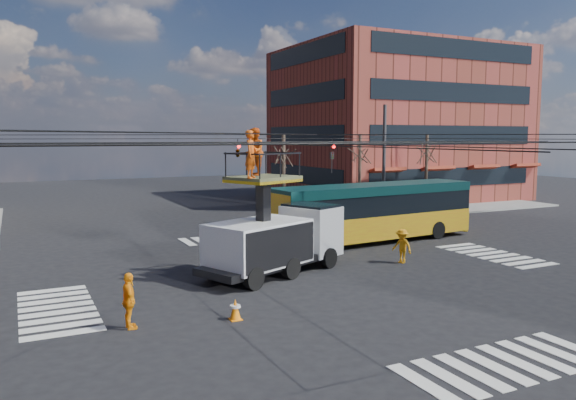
# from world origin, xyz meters

# --- Properties ---
(ground) EXTENTS (120.00, 120.00, 0.00)m
(ground) POSITION_xyz_m (0.00, 0.00, 0.00)
(ground) COLOR black
(ground) RESTS_ON ground
(sidewalk_ne) EXTENTS (18.00, 18.00, 0.12)m
(sidewalk_ne) POSITION_xyz_m (21.00, 21.00, 0.06)
(sidewalk_ne) COLOR slate
(sidewalk_ne) RESTS_ON ground
(crosswalks) EXTENTS (22.40, 22.40, 0.02)m
(crosswalks) POSITION_xyz_m (0.00, 0.00, 0.01)
(crosswalks) COLOR silver
(crosswalks) RESTS_ON ground
(building_ne) EXTENTS (20.06, 16.06, 14.00)m
(building_ne) POSITION_xyz_m (21.98, 23.98, 7.00)
(building_ne) COLOR maroon
(building_ne) RESTS_ON ground
(overhead_network) EXTENTS (24.24, 24.24, 8.00)m
(overhead_network) POSITION_xyz_m (-0.07, 0.40, 4.29)
(overhead_network) COLOR #2D2D30
(overhead_network) RESTS_ON ground
(tree_a) EXTENTS (2.00, 2.00, 6.00)m
(tree_a) POSITION_xyz_m (5.00, 13.50, 4.63)
(tree_a) COLOR #382B21
(tree_a) RESTS_ON ground
(tree_b) EXTENTS (2.00, 2.00, 6.00)m
(tree_b) POSITION_xyz_m (11.00, 13.50, 4.63)
(tree_b) COLOR #382B21
(tree_b) RESTS_ON ground
(tree_c) EXTENTS (2.00, 2.00, 6.00)m
(tree_c) POSITION_xyz_m (17.00, 13.50, 4.63)
(tree_c) COLOR #382B21
(tree_c) RESTS_ON ground
(utility_truck) EXTENTS (7.34, 4.88, 6.19)m
(utility_truck) POSITION_xyz_m (-1.17, 1.45, 2.04)
(utility_truck) COLOR black
(utility_truck) RESTS_ON ground
(city_bus) EXTENTS (12.59, 3.67, 3.20)m
(city_bus) POSITION_xyz_m (6.74, 5.58, 1.73)
(city_bus) COLOR yellow
(city_bus) RESTS_ON ground
(traffic_cone) EXTENTS (0.36, 0.36, 0.68)m
(traffic_cone) POSITION_xyz_m (-4.96, -3.64, 0.34)
(traffic_cone) COLOR orange
(traffic_cone) RESTS_ON ground
(worker_ground) EXTENTS (0.44, 1.02, 1.74)m
(worker_ground) POSITION_xyz_m (-8.15, -3.03, 0.87)
(worker_ground) COLOR orange
(worker_ground) RESTS_ON ground
(flagger) EXTENTS (0.84, 1.15, 1.60)m
(flagger) POSITION_xyz_m (4.84, 0.57, 0.80)
(flagger) COLOR orange
(flagger) RESTS_ON ground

